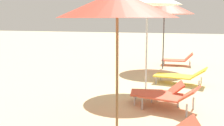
% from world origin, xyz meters
% --- Properties ---
extents(umbrella_third, '(2.14, 2.14, 2.54)m').
position_xyz_m(umbrella_third, '(-0.52, 6.63, 2.24)').
color(umbrella_third, olive).
rests_on(umbrella_third, ground).
extents(lounger_third_shoreside, '(1.35, 0.93, 0.56)m').
position_xyz_m(lounger_third_shoreside, '(0.33, 7.91, 0.33)').
color(lounger_third_shoreside, '#D8593F').
rests_on(lounger_third_shoreside, ground).
extents(lounger_fourth_shoreside, '(1.62, 0.82, 0.55)m').
position_xyz_m(lounger_fourth_shoreside, '(0.41, 10.46, 0.28)').
color(lounger_fourth_shoreside, yellow).
rests_on(lounger_fourth_shoreside, ground).
extents(lounger_fourth_inland, '(1.31, 0.78, 0.53)m').
position_xyz_m(lounger_fourth_inland, '(0.01, 8.29, 0.28)').
color(lounger_fourth_inland, '#D8593F').
rests_on(lounger_fourth_inland, ground).
extents(umbrella_farthest, '(2.30, 2.30, 2.78)m').
position_xyz_m(umbrella_farthest, '(-0.44, 12.95, 2.44)').
color(umbrella_farthest, '#4C4C51').
rests_on(umbrella_farthest, ground).
extents(lounger_farthest_shoreside, '(1.34, 0.69, 0.55)m').
position_xyz_m(lounger_farthest_shoreside, '(0.09, 13.96, 0.26)').
color(lounger_farthest_shoreside, '#D8593F').
rests_on(lounger_farthest_shoreside, ground).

